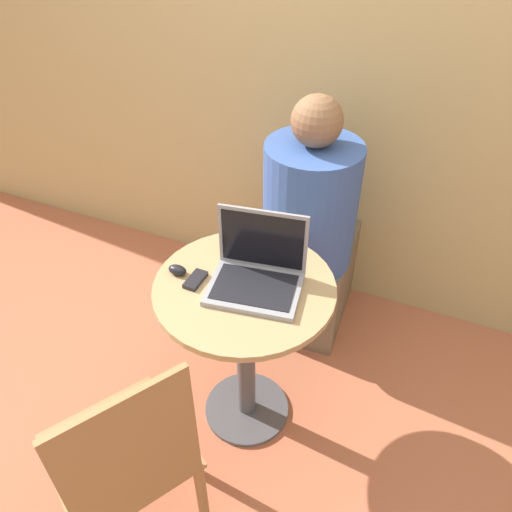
% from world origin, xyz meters
% --- Properties ---
extents(ground_plane, '(12.00, 12.00, 0.00)m').
position_xyz_m(ground_plane, '(0.00, 0.00, 0.00)').
color(ground_plane, '#B26042').
extents(back_wall, '(7.00, 0.05, 2.60)m').
position_xyz_m(back_wall, '(0.00, 0.97, 1.30)').
color(back_wall, tan).
rests_on(back_wall, ground_plane).
extents(round_table, '(0.64, 0.64, 0.74)m').
position_xyz_m(round_table, '(0.00, 0.00, 0.53)').
color(round_table, '#4C4C51').
rests_on(round_table, ground_plane).
extents(laptop, '(0.34, 0.28, 0.26)m').
position_xyz_m(laptop, '(0.04, 0.02, 0.80)').
color(laptop, gray).
rests_on(laptop, round_table).
extents(cell_phone, '(0.05, 0.10, 0.02)m').
position_xyz_m(cell_phone, '(-0.16, -0.05, 0.75)').
color(cell_phone, black).
rests_on(cell_phone, round_table).
extents(computer_mouse, '(0.07, 0.04, 0.03)m').
position_xyz_m(computer_mouse, '(-0.24, -0.04, 0.76)').
color(computer_mouse, black).
rests_on(computer_mouse, round_table).
extents(chair_empty, '(0.55, 0.55, 0.95)m').
position_xyz_m(chair_empty, '(-0.11, -0.61, 0.49)').
color(chair_empty, '#9E7042').
rests_on(chair_empty, ground_plane).
extents(person_seated, '(0.42, 0.63, 1.22)m').
position_xyz_m(person_seated, '(0.05, 0.63, 0.50)').
color(person_seated, brown).
rests_on(person_seated, ground_plane).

